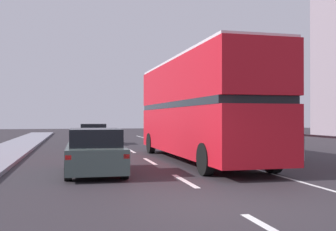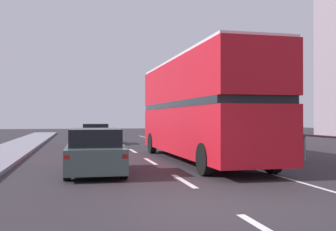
{
  "view_description": "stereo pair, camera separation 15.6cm",
  "coord_description": "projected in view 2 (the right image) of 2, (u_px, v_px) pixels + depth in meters",
  "views": [
    {
      "loc": [
        -3.06,
        -7.87,
        1.76
      ],
      "look_at": [
        0.24,
        6.31,
        1.84
      ],
      "focal_mm": 43.94,
      "sensor_mm": 36.0,
      "label": 1
    },
    {
      "loc": [
        -2.9,
        -7.9,
        1.76
      ],
      "look_at": [
        0.24,
        6.31,
        1.84
      ],
      "focal_mm": 43.94,
      "sensor_mm": 36.0,
      "label": 2
    }
  ],
  "objects": [
    {
      "name": "lane_paint_markings",
      "position": [
        192.0,
        159.0,
        17.33
      ],
      "size": [
        3.2,
        46.0,
        0.01
      ],
      "color": "silver",
      "rests_on": "ground"
    },
    {
      "name": "hatchback_car_near",
      "position": [
        95.0,
        152.0,
        12.93
      ],
      "size": [
        1.83,
        4.13,
        1.42
      ],
      "rotation": [
        0.0,
        0.0,
        -0.02
      ],
      "color": "#404F4B",
      "rests_on": "ground"
    },
    {
      "name": "double_decker_bus_red",
      "position": [
        200.0,
        107.0,
        16.64
      ],
      "size": [
        2.71,
        11.2,
        4.13
      ],
      "rotation": [
        0.0,
        0.0,
        0.02
      ],
      "color": "red",
      "rests_on": "ground"
    },
    {
      "name": "bridge_side_railing",
      "position": [
        283.0,
        137.0,
        18.45
      ],
      "size": [
        0.1,
        42.0,
        1.1
      ],
      "color": "gray",
      "rests_on": "ground"
    },
    {
      "name": "ground_plane",
      "position": [
        223.0,
        207.0,
        8.33
      ],
      "size": [
        75.35,
        120.0,
        0.1
      ],
      "primitive_type": "cube",
      "color": "#2D282D"
    },
    {
      "name": "sedan_car_ahead",
      "position": [
        96.0,
        134.0,
        27.61
      ],
      "size": [
        2.03,
        4.24,
        1.37
      ],
      "rotation": [
        0.0,
        0.0,
        -0.04
      ],
      "color": "gray",
      "rests_on": "ground"
    }
  ]
}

